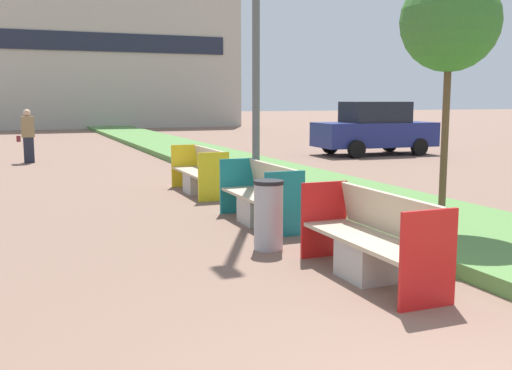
# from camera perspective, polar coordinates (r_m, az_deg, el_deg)

# --- Properties ---
(planter_grass_strip) EXTENTS (2.80, 120.00, 0.18)m
(planter_grass_strip) POSITION_cam_1_polar(r_m,az_deg,el_deg) (15.41, 0.33, 1.26)
(planter_grass_strip) COLOR #568442
(planter_grass_strip) RESTS_ON ground
(building_backdrop) EXTENTS (17.22, 6.53, 10.23)m
(building_backdrop) POSITION_cam_1_polar(r_m,az_deg,el_deg) (44.48, -13.62, 12.03)
(building_backdrop) COLOR #B2AD9E
(building_backdrop) RESTS_ON ground
(bench_red_frame) EXTENTS (0.65, 2.06, 0.94)m
(bench_red_frame) POSITION_cam_1_polar(r_m,az_deg,el_deg) (6.65, 10.92, -5.70)
(bench_red_frame) COLOR #ADA8A0
(bench_red_frame) RESTS_ON ground
(bench_teal_frame) EXTENTS (0.65, 2.00, 0.94)m
(bench_teal_frame) POSITION_cam_1_polar(r_m,az_deg,el_deg) (9.40, 0.46, -1.50)
(bench_teal_frame) COLOR #ADA8A0
(bench_teal_frame) RESTS_ON ground
(bench_yellow_frame) EXTENTS (0.65, 2.13, 0.94)m
(bench_yellow_frame) POSITION_cam_1_polar(r_m,az_deg,el_deg) (12.51, -5.35, 0.91)
(bench_yellow_frame) COLOR #ADA8A0
(bench_yellow_frame) RESTS_ON ground
(litter_bin) EXTENTS (0.39, 0.39, 0.91)m
(litter_bin) POSITION_cam_1_polar(r_m,az_deg,el_deg) (7.76, 1.20, -2.87)
(litter_bin) COLOR #9EA0A5
(litter_bin) RESTS_ON ground
(sapling_tree_near) EXTENTS (1.35, 1.35, 3.66)m
(sapling_tree_near) POSITION_cam_1_polar(r_m,az_deg,el_deg) (8.82, 17.99, 14.46)
(sapling_tree_near) COLOR brown
(sapling_tree_near) RESTS_ON ground
(pedestrian_walking) EXTENTS (0.53, 0.24, 1.64)m
(pedestrian_walking) POSITION_cam_1_polar(r_m,az_deg,el_deg) (19.68, -20.91, 4.39)
(pedestrian_walking) COLOR #232633
(pedestrian_walking) RESTS_ON ground
(parked_car_distant) EXTENTS (4.28, 2.00, 1.86)m
(parked_car_distant) POSITION_cam_1_polar(r_m,az_deg,el_deg) (21.53, 11.22, 5.27)
(parked_car_distant) COLOR navy
(parked_car_distant) RESTS_ON ground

